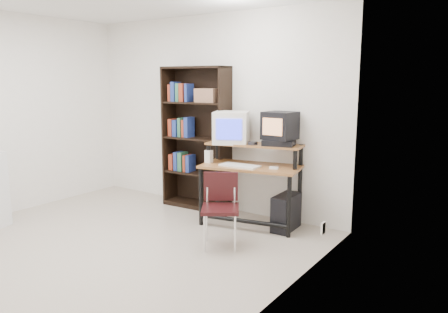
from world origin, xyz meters
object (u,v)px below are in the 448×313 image
Objects in this scene: pc_tower at (286,212)px; computer_desk at (251,169)px; school_chair at (221,202)px; bookshelf at (197,137)px; crt_tv at (280,126)px; crt_monitor at (231,127)px.

computer_desk is at bearing -174.32° from pc_tower.
bookshelf is at bearing 104.45° from school_chair.
bookshelf reaches higher than crt_tv.
school_chair is at bearing -95.28° from computer_desk.
pc_tower is 0.58× the size of school_chair.
crt_tv is at bearing 20.35° from computer_desk.
school_chair is at bearing -45.30° from bookshelf.
crt_monitor is 1.22m from pc_tower.
computer_desk is 0.66× the size of bookshelf.
crt_monitor is 1.22× the size of pc_tower.
school_chair is (-0.36, -0.83, 0.26)m from pc_tower.
crt_monitor is at bearing 179.22° from pc_tower.
crt_tv is 0.19× the size of bookshelf.
bookshelf is (-1.28, 0.06, -0.23)m from crt_tv.
computer_desk is 1.63× the size of school_chair.
school_chair is (0.40, -0.81, -0.69)m from crt_monitor.
crt_monitor is 0.29× the size of bookshelf.
pc_tower is at bearing 33.45° from school_chair.
computer_desk is at bearing -144.91° from crt_tv.
crt_tv is (0.28, 0.17, 0.53)m from computer_desk.
computer_desk is 3.46× the size of crt_tv.
crt_tv is 1.21m from school_chair.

